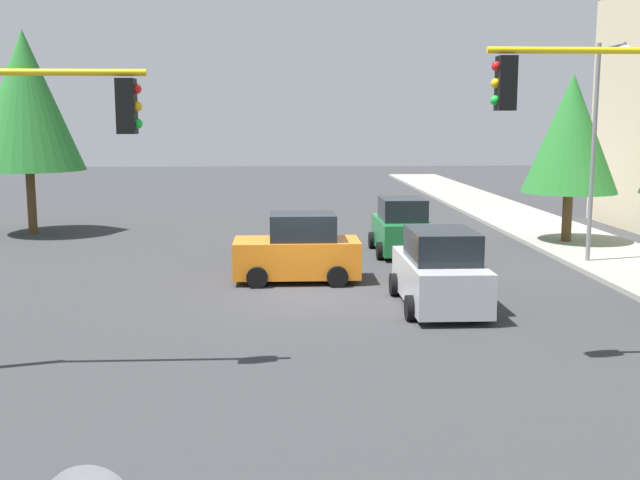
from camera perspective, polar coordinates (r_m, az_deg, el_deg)
ground_plane at (r=20.11m, az=-0.95°, el=-4.27°), size 120.00×120.00×0.00m
sidewalk_kerb at (r=27.35m, az=21.25°, el=-1.19°), size 80.00×4.00×0.15m
traffic_signal_near_left at (r=15.00m, az=22.52°, el=6.86°), size 0.36×4.59×5.99m
street_lamp_curbside at (r=25.18m, az=20.36°, el=7.82°), size 2.15×0.28×7.00m
tree_opposite_side at (r=33.24m, az=-21.33°, el=9.75°), size 4.51×4.51×8.26m
tree_roadside_mid at (r=29.55m, az=18.43°, el=7.61°), size 3.49×3.49×6.34m
car_orange at (r=21.88m, az=-1.66°, el=-0.80°), size 2.07×3.62×1.98m
car_green at (r=26.57m, az=6.17°, el=0.88°), size 3.75×2.00×1.98m
car_silver at (r=18.98m, az=9.03°, el=-2.39°), size 4.14×2.08×1.98m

